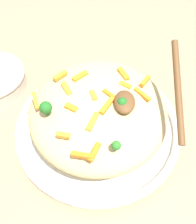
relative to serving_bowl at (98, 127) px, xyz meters
The scene contains 23 objects.
ground_plane 0.02m from the serving_bowl, ahead, with size 2.40×2.40×0.00m, color #9E7F60.
serving_bowl is the anchor object (origin of this frame).
pasta_mound 0.06m from the serving_bowl, ahead, with size 0.30×0.29×0.10m, color #D1BA7A.
carrot_piece_0 0.12m from the serving_bowl, 59.13° to the right, with size 0.02×0.01×0.01m, color orange.
carrot_piece_1 0.14m from the serving_bowl, 143.30° to the left, with size 0.04×0.01×0.01m, color orange.
carrot_piece_2 0.12m from the serving_bowl, ahead, with size 0.04×0.01×0.01m, color orange.
carrot_piece_3 0.11m from the serving_bowl, 100.22° to the left, with size 0.04×0.01×0.01m, color orange.
carrot_piece_4 0.11m from the serving_bowl, 105.41° to the right, with size 0.02×0.01×0.01m, color orange.
carrot_piece_5 0.12m from the serving_bowl, 123.04° to the left, with size 0.03×0.01×0.01m, color orange.
carrot_piece_6 0.12m from the serving_bowl, 36.06° to the left, with size 0.04×0.01×0.01m, color orange.
carrot_piece_7 0.16m from the serving_bowl, ahead, with size 0.04×0.01×0.01m, color orange.
carrot_piece_8 0.14m from the serving_bowl, 98.59° to the left, with size 0.04×0.01×0.01m, color orange.
carrot_piece_9 0.16m from the serving_bowl, 83.88° to the right, with size 0.04×0.01×0.01m, color orange.
carrot_piece_10 0.15m from the serving_bowl, 32.44° to the right, with size 0.02×0.01×0.01m, color orange.
carrot_piece_11 0.15m from the serving_bowl, 124.13° to the right, with size 0.03×0.01×0.01m, color orange.
carrot_piece_12 0.17m from the serving_bowl, ahead, with size 0.03×0.01×0.01m, color orange.
carrot_piece_13 0.13m from the serving_bowl, 106.62° to the right, with size 0.04×0.01×0.01m, color orange.
carrot_piece_14 0.13m from the serving_bowl, 143.40° to the right, with size 0.04×0.01×0.01m, color orange.
carrot_piece_15 0.15m from the serving_bowl, 116.86° to the left, with size 0.03×0.01×0.01m, color orange.
broccoli_floret_0 0.16m from the serving_bowl, 66.41° to the right, with size 0.02×0.02×0.03m.
broccoli_floret_1 0.16m from the serving_bowl, 17.97° to the left, with size 0.02×0.02×0.02m.
broccoli_floret_2 0.13m from the serving_bowl, 64.03° to the left, with size 0.02×0.02×0.02m.
serving_spoon 0.16m from the serving_bowl, 79.50° to the left, with size 0.19×0.12×0.08m.
Camera 1 is at (0.32, 0.02, 0.51)m, focal length 41.00 mm.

